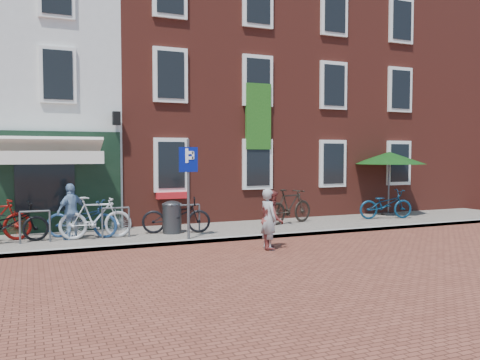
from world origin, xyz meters
name	(u,v)px	position (x,y,z in m)	size (l,w,h in m)	color
ground	(183,245)	(0.00, 0.00, 0.00)	(80.00, 80.00, 0.00)	brown
sidewalk	(201,232)	(1.00, 1.50, 0.05)	(24.00, 3.00, 0.10)	slate
building_brick_mid	(181,87)	(2.00, 7.00, 5.00)	(6.00, 8.00, 10.00)	maroon
building_brick_right	(311,94)	(8.00, 7.00, 5.00)	(6.00, 8.00, 10.00)	maroon
filler_right	(424,111)	(14.50, 7.00, 4.50)	(7.00, 8.00, 9.00)	maroon
litter_bin	(172,215)	(0.09, 1.37, 0.61)	(0.53, 0.53, 0.98)	#353437
parking_sign	(188,174)	(0.24, 0.24, 1.81)	(0.50, 0.08, 2.63)	#4C4C4F
parasol	(389,156)	(8.58, 2.40, 2.28)	(2.62, 2.62, 2.43)	#4C4C4F
woman	(268,219)	(1.78, -1.37, 0.75)	(0.54, 0.36, 1.49)	gray
boy	(272,219)	(1.91, -1.32, 0.73)	(0.71, 0.55, 1.45)	maroon
cafe_person	(71,211)	(-2.61, 1.40, 0.84)	(0.86, 0.36, 1.47)	#698AAF
bicycle_0	(9,223)	(-4.11, 1.38, 0.61)	(0.67, 1.93, 1.01)	black
bicycle_2	(82,219)	(-2.33, 1.58, 0.61)	(0.67, 1.93, 1.01)	navy
bicycle_3	(96,218)	(-2.01, 1.24, 0.66)	(0.53, 1.87, 1.12)	#B4B4B7
bicycle_4	(176,215)	(0.21, 1.33, 0.61)	(0.67, 1.93, 1.01)	black
bicycle_5	(290,206)	(4.11, 1.78, 0.66)	(0.53, 1.87, 1.12)	black
bicycle_6	(386,204)	(7.75, 1.54, 0.61)	(0.67, 1.93, 1.01)	#0A2D48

